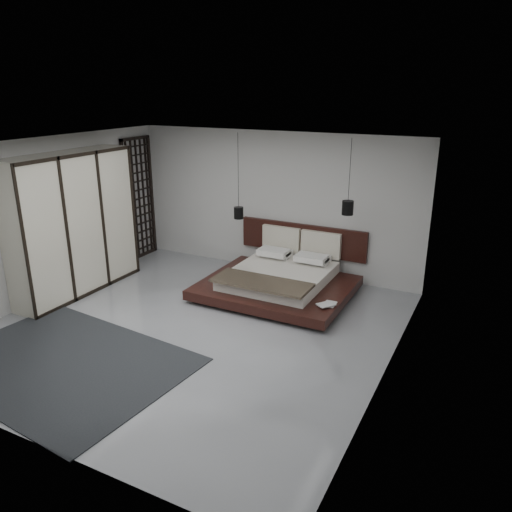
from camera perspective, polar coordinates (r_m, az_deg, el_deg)
The scene contains 14 objects.
floor at distance 7.99m, azimuth -7.29°, elevation -8.12°, with size 6.00×6.00×0.00m, color #92959A.
ceiling at distance 7.17m, azimuth -8.23°, elevation 12.23°, with size 6.00×6.00×0.00m, color white.
wall_back at distance 9.98m, azimuth 2.06°, elevation 6.11°, with size 6.00×6.00×0.00m, color #BABAB8.
wall_front at distance 5.45m, azimuth -25.92°, elevation -7.07°, with size 6.00×6.00×0.00m, color #BABAB8.
wall_left at distance 9.45m, azimuth -22.96°, elevation 3.86°, with size 6.00×6.00×0.00m, color #BABAB8.
wall_right at distance 6.33m, azimuth 15.30°, elevation -2.22°, with size 6.00×6.00×0.00m, color #BABAB8.
lattice_screen at distance 11.12m, azimuth -13.19°, elevation 6.42°, with size 0.05×0.90×2.60m, color black.
bed at distance 9.11m, azimuth 2.78°, elevation -2.57°, with size 2.60×2.32×1.05m.
book_lower at distance 8.22m, azimuth 7.77°, elevation -5.37°, with size 0.19×0.26×0.02m, color #99724C.
book_upper at distance 8.20m, azimuth 7.59°, elevation -5.27°, with size 0.20×0.28×0.02m, color #99724C.
pendant_left at distance 9.59m, azimuth -1.99°, elevation 4.99°, with size 0.18×0.18×1.61m.
pendant_right at distance 8.71m, azimuth 10.43°, elevation 5.46°, with size 0.20×0.20×1.29m.
wardrobe at distance 9.47m, azimuth -20.16°, elevation 3.41°, with size 0.61×2.59×2.54m.
rug at distance 7.47m, azimuth -21.19°, elevation -11.33°, with size 3.35×2.39×0.01m, color black.
Camera 1 is at (4.09, -5.83, 3.61)m, focal length 35.00 mm.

